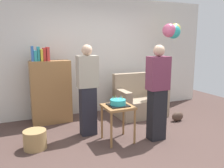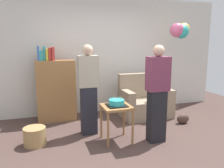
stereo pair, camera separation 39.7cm
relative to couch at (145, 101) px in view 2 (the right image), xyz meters
The scene contains 11 objects.
ground_plane 1.58m from the couch, 120.43° to the right, with size 8.00×8.00×0.00m, color #4C3833.
wall_back 1.47m from the couch, 137.34° to the left, with size 6.00×0.10×2.70m, color silver.
couch is the anchor object (origin of this frame).
bookshelf 1.99m from the couch, behind, with size 0.80×0.36×1.59m.
side_table 1.52m from the couch, 133.95° to the right, with size 0.48×0.48×0.62m.
birthday_cake 1.55m from the couch, 133.95° to the right, with size 0.32×0.32×0.17m.
person_blowing_candles 1.62m from the couch, 156.83° to the right, with size 0.36×0.22×1.63m.
person_holding_cake 1.43m from the couch, 107.38° to the right, with size 0.36×0.22×1.63m.
wicker_basket 2.52m from the couch, 160.68° to the right, with size 0.36×0.36×0.30m, color #A88451.
handbag 0.92m from the couch, 51.81° to the right, with size 0.28×0.14×0.20m, color #473328.
balloon_bunch 1.79m from the couch, ahead, with size 0.54×0.41×2.11m.
Camera 2 is at (-1.45, -3.24, 1.67)m, focal length 36.57 mm.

